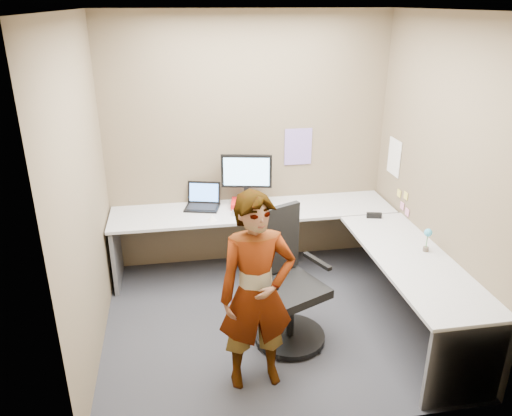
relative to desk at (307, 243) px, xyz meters
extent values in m
plane|color=#25262A|center=(-0.44, -0.39, -0.59)|extent=(3.00, 3.00, 0.00)
plane|color=brown|center=(-0.44, 0.91, 0.76)|extent=(3.00, 0.00, 3.00)
plane|color=brown|center=(1.06, -0.39, 0.76)|extent=(0.00, 2.70, 2.70)
plane|color=brown|center=(-1.94, -0.39, 0.76)|extent=(0.00, 2.70, 2.70)
plane|color=white|center=(-0.44, -0.39, 2.11)|extent=(3.00, 3.00, 0.00)
cube|color=#A5A5A5|center=(-0.44, 0.59, 0.13)|extent=(2.96, 0.65, 0.03)
cube|color=#A5A5A5|center=(0.74, -0.71, 0.13)|extent=(0.65, 1.91, 0.03)
cube|color=#59595B|center=(-1.88, 0.59, -0.24)|extent=(0.04, 0.60, 0.70)
cube|color=#59595B|center=(1.00, 0.59, -0.24)|extent=(0.04, 0.60, 0.70)
cube|color=#59595B|center=(0.74, -1.63, -0.24)|extent=(0.60, 0.04, 0.70)
cube|color=red|center=(-0.49, 0.67, 0.17)|extent=(0.37, 0.31, 0.07)
cube|color=black|center=(-0.49, 0.67, 0.22)|extent=(0.25, 0.20, 0.02)
cube|color=black|center=(-0.49, 0.69, 0.29)|extent=(0.06, 0.05, 0.13)
cube|color=black|center=(-0.49, 0.69, 0.53)|extent=(0.53, 0.15, 0.35)
cube|color=#91CFFA|center=(-0.49, 0.67, 0.53)|extent=(0.47, 0.10, 0.30)
cube|color=black|center=(-0.96, 0.70, 0.15)|extent=(0.41, 0.34, 0.02)
cube|color=black|center=(-0.93, 0.83, 0.28)|extent=(0.36, 0.16, 0.23)
cube|color=#4884E5|center=(-0.93, 0.83, 0.28)|extent=(0.31, 0.13, 0.19)
cube|color=#B7B7BC|center=(-0.61, 0.47, 0.16)|extent=(0.12, 0.08, 0.04)
sphere|color=red|center=(-0.61, 0.46, 0.19)|extent=(0.04, 0.04, 0.04)
cone|color=white|center=(-0.89, 0.38, 0.17)|extent=(0.10, 0.10, 0.06)
cube|color=black|center=(0.74, 0.16, 0.17)|extent=(0.16, 0.07, 0.05)
cylinder|color=brown|center=(0.91, -0.60, 0.16)|extent=(0.05, 0.05, 0.04)
cylinder|color=#338C3F|center=(0.91, -0.60, 0.25)|extent=(0.01, 0.01, 0.14)
sphere|color=#3AA6CD|center=(0.91, -0.60, 0.32)|extent=(0.07, 0.07, 0.07)
cube|color=#846BB7|center=(0.11, 0.90, 0.71)|extent=(0.30, 0.01, 0.40)
cube|color=white|center=(1.05, 0.51, 0.66)|extent=(0.01, 0.28, 0.38)
cube|color=#F2E059|center=(1.05, 0.16, 0.36)|extent=(0.01, 0.07, 0.07)
cube|color=pink|center=(1.05, 0.21, 0.23)|extent=(0.01, 0.07, 0.07)
cube|color=pink|center=(1.05, 0.09, 0.21)|extent=(0.01, 0.07, 0.07)
cube|color=#F2E059|center=(1.05, 0.31, 0.33)|extent=(0.01, 0.07, 0.07)
cylinder|color=black|center=(-0.32, -0.69, -0.54)|extent=(0.62, 0.62, 0.04)
cylinder|color=black|center=(-0.32, -0.69, -0.30)|extent=(0.07, 0.07, 0.44)
cube|color=black|center=(-0.32, -0.69, -0.07)|extent=(0.67, 0.67, 0.08)
cube|color=black|center=(-0.42, -0.47, 0.29)|extent=(0.46, 0.25, 0.61)
cube|color=black|center=(-0.57, -0.80, 0.12)|extent=(0.18, 0.32, 0.03)
cube|color=black|center=(-0.07, -0.57, 0.12)|extent=(0.18, 0.32, 0.03)
imported|color=#999399|center=(-0.69, -1.11, 0.20)|extent=(0.59, 0.41, 1.57)
camera|label=1|loc=(-1.22, -4.19, 2.18)|focal=35.00mm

